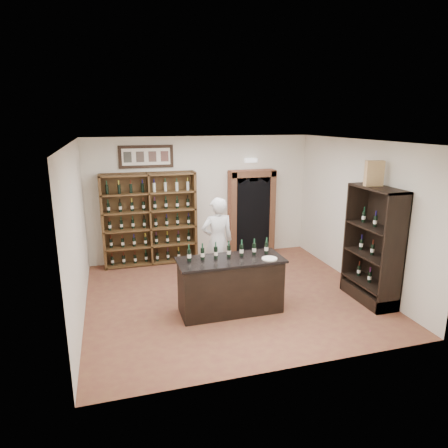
{
  "coord_description": "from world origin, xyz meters",
  "views": [
    {
      "loc": [
        -2.16,
        -6.94,
        3.38
      ],
      "look_at": [
        -0.06,
        0.3,
        1.4
      ],
      "focal_mm": 32.0,
      "sensor_mm": 36.0,
      "label": 1
    }
  ],
  "objects_px": {
    "tasting_counter": "(230,286)",
    "shopkeeper": "(217,241)",
    "wine_crate": "(374,173)",
    "counter_bottle_0": "(189,255)",
    "wine_shelf": "(150,219)",
    "side_cabinet": "(373,263)"
  },
  "relations": [
    {
      "from": "tasting_counter",
      "to": "counter_bottle_0",
      "type": "xyz_separation_m",
      "value": [
        -0.72,
        0.11,
        0.61
      ]
    },
    {
      "from": "tasting_counter",
      "to": "counter_bottle_0",
      "type": "height_order",
      "value": "counter_bottle_0"
    },
    {
      "from": "side_cabinet",
      "to": "counter_bottle_0",
      "type": "bearing_deg",
      "value": 173.26
    },
    {
      "from": "wine_shelf",
      "to": "shopkeeper",
      "type": "bearing_deg",
      "value": -53.78
    },
    {
      "from": "shopkeeper",
      "to": "wine_crate",
      "type": "height_order",
      "value": "wine_crate"
    },
    {
      "from": "wine_shelf",
      "to": "wine_crate",
      "type": "distance_m",
      "value": 5.06
    },
    {
      "from": "wine_shelf",
      "to": "tasting_counter",
      "type": "xyz_separation_m",
      "value": [
        1.1,
        -2.93,
        -0.61
      ]
    },
    {
      "from": "tasting_counter",
      "to": "side_cabinet",
      "type": "height_order",
      "value": "side_cabinet"
    },
    {
      "from": "tasting_counter",
      "to": "shopkeeper",
      "type": "relative_size",
      "value": 1.01
    },
    {
      "from": "tasting_counter",
      "to": "shopkeeper",
      "type": "xyz_separation_m",
      "value": [
        0.11,
        1.28,
        0.44
      ]
    },
    {
      "from": "tasting_counter",
      "to": "shopkeeper",
      "type": "distance_m",
      "value": 1.36
    },
    {
      "from": "wine_shelf",
      "to": "counter_bottle_0",
      "type": "distance_m",
      "value": 2.85
    },
    {
      "from": "side_cabinet",
      "to": "wine_crate",
      "type": "xyz_separation_m",
      "value": [
        -0.05,
        0.15,
        1.68
      ]
    },
    {
      "from": "tasting_counter",
      "to": "shopkeeper",
      "type": "bearing_deg",
      "value": 85.1
    },
    {
      "from": "counter_bottle_0",
      "to": "side_cabinet",
      "type": "distance_m",
      "value": 3.49
    },
    {
      "from": "counter_bottle_0",
      "to": "wine_crate",
      "type": "height_order",
      "value": "wine_crate"
    },
    {
      "from": "tasting_counter",
      "to": "counter_bottle_0",
      "type": "relative_size",
      "value": 6.27
    },
    {
      "from": "wine_shelf",
      "to": "wine_crate",
      "type": "xyz_separation_m",
      "value": [
        3.77,
        -3.09,
        1.33
      ]
    },
    {
      "from": "wine_shelf",
      "to": "counter_bottle_0",
      "type": "relative_size",
      "value": 7.33
    },
    {
      "from": "counter_bottle_0",
      "to": "wine_crate",
      "type": "relative_size",
      "value": 0.65
    },
    {
      "from": "wine_shelf",
      "to": "shopkeeper",
      "type": "xyz_separation_m",
      "value": [
        1.21,
        -1.65,
        -0.17
      ]
    },
    {
      "from": "wine_crate",
      "to": "shopkeeper",
      "type": "bearing_deg",
      "value": 163.14
    }
  ]
}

